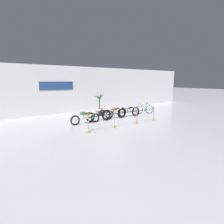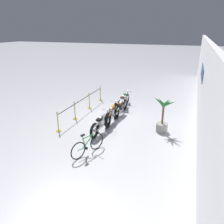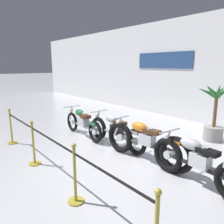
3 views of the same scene
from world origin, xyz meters
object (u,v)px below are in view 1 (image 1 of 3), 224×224
(bicycle, at_px, (144,109))
(stanchion_mid_left, at_px, (115,122))
(motorcycle_silver_3, at_px, (129,111))
(stanchion_far_right, at_px, (154,116))
(motorcycle_green_0, at_px, (85,117))
(stanchion_far_left, at_px, (111,118))
(motorcycle_silver_1, at_px, (100,115))
(stanchion_mid_right, at_px, (137,118))
(motorcycle_orange_2, at_px, (115,113))
(potted_palm_left_of_row, at_px, (100,104))

(bicycle, relative_size, stanchion_mid_left, 1.56)
(motorcycle_silver_3, relative_size, stanchion_far_right, 2.09)
(motorcycle_green_0, distance_m, stanchion_far_left, 2.14)
(motorcycle_silver_1, relative_size, stanchion_far_left, 0.42)
(bicycle, relative_size, stanchion_mid_right, 1.56)
(motorcycle_silver_1, bearing_deg, motorcycle_silver_3, -3.95)
(motorcycle_orange_2, distance_m, stanchion_mid_left, 2.61)
(motorcycle_orange_2, xyz_separation_m, motorcycle_silver_3, (1.37, -0.05, -0.02))
(motorcycle_orange_2, height_order, motorcycle_silver_3, motorcycle_orange_2)
(motorcycle_green_0, distance_m, motorcycle_orange_2, 2.58)
(motorcycle_green_0, xyz_separation_m, bicycle, (6.04, 0.34, -0.07))
(motorcycle_silver_1, distance_m, stanchion_mid_right, 2.74)
(bicycle, distance_m, stanchion_far_left, 5.74)
(motorcycle_green_0, bearing_deg, potted_palm_left_of_row, 44.90)
(motorcycle_silver_1, relative_size, bicycle, 1.41)
(motorcycle_orange_2, xyz_separation_m, stanchion_mid_right, (0.35, -2.10, -0.13))
(motorcycle_orange_2, xyz_separation_m, stanchion_far_right, (2.06, -2.10, -0.13))
(motorcycle_orange_2, bearing_deg, stanchion_mid_right, -80.58)
(motorcycle_silver_1, bearing_deg, motorcycle_green_0, -169.22)
(stanchion_mid_left, xyz_separation_m, stanchion_mid_right, (1.89, 0.00, 0.00))
(motorcycle_orange_2, distance_m, potted_palm_left_of_row, 2.79)
(bicycle, xyz_separation_m, stanchion_far_right, (-1.40, -2.32, -0.04))
(motorcycle_silver_3, distance_m, stanchion_far_left, 3.76)
(bicycle, bearing_deg, motorcycle_orange_2, -176.46)
(motorcycle_silver_1, height_order, stanchion_far_left, stanchion_far_left)
(motorcycle_green_0, height_order, motorcycle_orange_2, motorcycle_orange_2)
(stanchion_mid_left, xyz_separation_m, stanchion_far_right, (3.60, 0.00, 0.00))
(motorcycle_green_0, height_order, stanchion_mid_right, stanchion_mid_right)
(stanchion_far_left, distance_m, stanchion_far_right, 3.85)
(motorcycle_orange_2, distance_m, motorcycle_silver_3, 1.37)
(stanchion_far_left, bearing_deg, motorcycle_orange_2, 49.78)
(stanchion_far_right, bearing_deg, motorcycle_green_0, 156.89)
(stanchion_far_left, bearing_deg, stanchion_far_right, -0.00)
(stanchion_far_right, bearing_deg, motorcycle_silver_3, 108.50)
(motorcycle_silver_3, bearing_deg, motorcycle_silver_1, 176.05)
(motorcycle_silver_1, relative_size, motorcycle_orange_2, 0.95)
(stanchion_far_left, height_order, stanchion_far_right, same)
(stanchion_mid_left, distance_m, stanchion_mid_right, 1.89)
(stanchion_far_left, bearing_deg, stanchion_mid_right, -0.00)
(stanchion_far_left, bearing_deg, potted_palm_left_of_row, 66.63)
(motorcycle_silver_3, xyz_separation_m, stanchion_far_right, (0.69, -2.05, -0.11))
(potted_palm_left_of_row, xyz_separation_m, stanchion_far_left, (-2.10, -4.86, -0.13))
(motorcycle_green_0, relative_size, stanchion_mid_right, 2.04)
(motorcycle_silver_1, bearing_deg, motorcycle_orange_2, -5.85)
(bicycle, distance_m, stanchion_mid_right, 3.88)
(stanchion_mid_right, bearing_deg, bicycle, 36.69)
(stanchion_far_right, bearing_deg, motorcycle_orange_2, 134.34)
(motorcycle_silver_1, height_order, motorcycle_orange_2, motorcycle_orange_2)
(stanchion_mid_left, relative_size, stanchion_far_right, 1.00)
(motorcycle_green_0, distance_m, potted_palm_left_of_row, 4.10)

